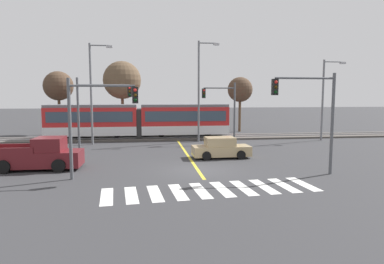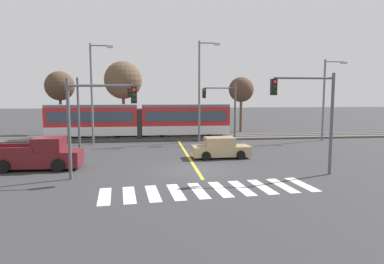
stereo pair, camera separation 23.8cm
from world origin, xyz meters
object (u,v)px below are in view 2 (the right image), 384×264
object	(u,v)px
street_lamp_centre	(201,86)
street_lamp_east	(326,95)
street_lamp_west	(94,88)
traffic_light_near_right	(311,107)
traffic_light_mid_left	(97,104)
bare_tree_east	(241,90)
traffic_light_near_left	(94,112)
traffic_light_far_right	(224,104)
bare_tree_west	(123,80)
bare_tree_far_west	(60,86)
sedan_crossing	(221,148)
light_rail_tram	(140,119)
pickup_truck	(38,156)

from	to	relation	value
street_lamp_centre	street_lamp_east	distance (m)	12.61
street_lamp_west	street_lamp_centre	size ratio (longest dim) A/B	0.95
traffic_light_near_right	traffic_light_mid_left	size ratio (longest dim) A/B	0.98
traffic_light_mid_left	bare_tree_east	size ratio (longest dim) A/B	0.88
traffic_light_near_left	bare_tree_east	world-z (taller)	bare_tree_east
traffic_light_far_right	bare_tree_west	bearing A→B (deg)	141.69
street_lamp_centre	bare_tree_far_west	size ratio (longest dim) A/B	1.33
bare_tree_far_west	street_lamp_west	bearing A→B (deg)	-60.15
street_lamp_centre	street_lamp_west	bearing A→B (deg)	-176.62
sedan_crossing	street_lamp_west	xyz separation A→B (m)	(-10.20, 8.16, 4.51)
sedan_crossing	traffic_light_far_right	distance (m)	8.40
street_lamp_west	street_lamp_east	bearing A→B (deg)	-0.12
bare_tree_east	street_lamp_centre	bearing A→B (deg)	-126.79
bare_tree_far_west	bare_tree_east	size ratio (longest dim) A/B	1.08
light_rail_tram	street_lamp_west	size ratio (longest dim) A/B	2.00
sedan_crossing	pickup_truck	bearing A→B (deg)	-168.90
pickup_truck	bare_tree_east	world-z (taller)	bare_tree_east
traffic_light_mid_left	street_lamp_centre	bearing A→B (deg)	30.46
light_rail_tram	bare_tree_east	distance (m)	13.97
light_rail_tram	pickup_truck	bearing A→B (deg)	-113.14
sedan_crossing	bare_tree_far_west	distance (m)	23.70
sedan_crossing	street_lamp_centre	world-z (taller)	street_lamp_centre
traffic_light_far_right	street_lamp_west	bearing A→B (deg)	177.34
bare_tree_east	traffic_light_mid_left	bearing A→B (deg)	-138.15
bare_tree_far_west	bare_tree_west	size ratio (longest dim) A/B	0.87
street_lamp_east	bare_tree_west	distance (m)	21.83
light_rail_tram	traffic_light_near_left	bearing A→B (deg)	-96.88
pickup_truck	bare_tree_west	bearing A→B (deg)	77.44
traffic_light_near_right	street_lamp_west	distance (m)	20.01
traffic_light_near_right	bare_tree_far_west	distance (m)	30.31
traffic_light_near_right	light_rail_tram	bearing A→B (deg)	120.08
sedan_crossing	bare_tree_west	world-z (taller)	bare_tree_west
traffic_light_near_left	bare_tree_west	size ratio (longest dim) A/B	0.66
street_lamp_east	street_lamp_centre	bearing A→B (deg)	177.08
pickup_truck	bare_tree_east	xyz separation A→B (m)	(18.22, 19.57, 4.35)
pickup_truck	traffic_light_near_right	xyz separation A→B (m)	(15.97, -3.59, 3.08)
bare_tree_east	street_lamp_west	bearing A→B (deg)	-151.07
bare_tree_far_west	pickup_truck	bearing A→B (deg)	-80.16
traffic_light_mid_left	bare_tree_west	bearing A→B (deg)	84.51
light_rail_tram	traffic_light_far_right	bearing A→B (deg)	-25.52
sedan_crossing	street_lamp_centre	distance (m)	9.96
traffic_light_far_right	bare_tree_west	world-z (taller)	bare_tree_west
street_lamp_centre	bare_tree_far_west	distance (m)	17.53
pickup_truck	sedan_crossing	bearing A→B (deg)	11.10
light_rail_tram	traffic_light_near_left	xyz separation A→B (m)	(-2.02, -16.71, 1.61)
traffic_light_far_right	traffic_light_near_right	world-z (taller)	traffic_light_near_right
pickup_truck	traffic_light_near_right	world-z (taller)	traffic_light_near_right
traffic_light_far_right	bare_tree_east	distance (m)	10.63
sedan_crossing	traffic_light_near_left	bearing A→B (deg)	-147.08
street_lamp_west	pickup_truck	bearing A→B (deg)	-99.89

